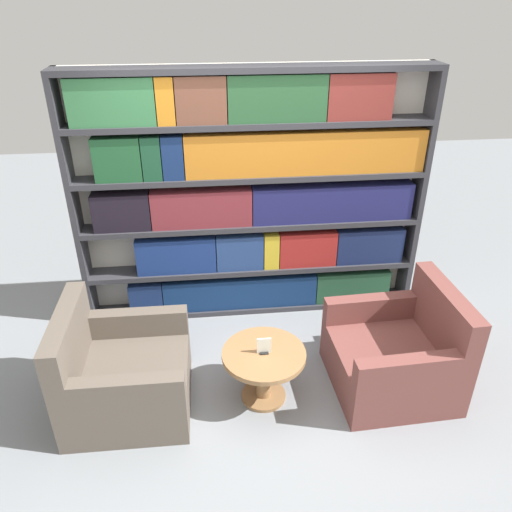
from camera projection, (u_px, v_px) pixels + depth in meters
ground_plane at (270, 408)px, 3.93m from camera, size 14.00×14.00×0.00m
bookshelf at (255, 198)px, 4.59m from camera, size 3.21×0.30×2.35m
armchair_left at (122, 376)px, 3.83m from camera, size 0.93×0.92×0.88m
armchair_right at (397, 356)px, 4.04m from camera, size 0.96×0.95×0.88m
coffee_table at (264, 366)px, 3.88m from camera, size 0.65×0.65×0.46m
table_sign at (264, 347)px, 3.78m from camera, size 0.11×0.06×0.13m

